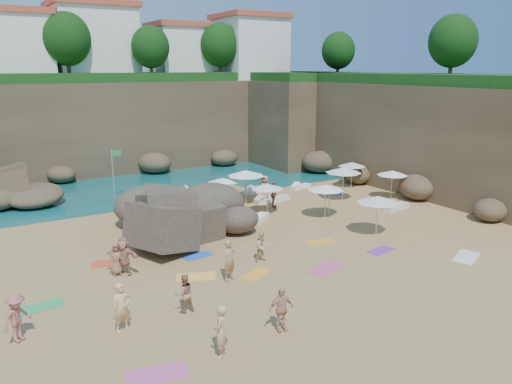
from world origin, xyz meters
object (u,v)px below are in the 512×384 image
parasol_1 (249,174)px  parasol_2 (246,173)px  parasol_0 (214,184)px  lounger_0 (267,200)px  rock_outcrop (179,233)px  person_stand_5 (169,196)px  person_stand_1 (184,293)px  person_stand_0 (122,308)px  person_stand_4 (265,189)px  person_stand_6 (221,331)px  person_stand_3 (274,195)px  person_stand_2 (186,198)px  flag_pole (114,168)px

parasol_1 → parasol_2: parasol_2 is taller
parasol_0 → lounger_0: 4.51m
rock_outcrop → parasol_0: (3.79, 3.04, 1.82)m
rock_outcrop → parasol_1: 8.63m
person_stand_5 → person_stand_1: bearing=-94.9°
parasol_0 → parasol_1: parasol_1 is taller
parasol_0 → person_stand_0: parasol_0 is taller
parasol_1 → parasol_2: (-0.77, -0.83, 0.30)m
parasol_2 → person_stand_4: parasol_2 is taller
person_stand_0 → person_stand_6: person_stand_0 is taller
person_stand_3 → parasol_0: bearing=109.7°
person_stand_6 → person_stand_0: bearing=-106.7°
person_stand_0 → rock_outcrop: bearing=50.5°
parasol_2 → person_stand_6: 18.94m
person_stand_2 → person_stand_4: 5.66m
flag_pole → parasol_0: flag_pole is taller
parasol_0 → parasol_2: bearing=8.9°
person_stand_6 → person_stand_3: bearing=179.6°
parasol_2 → lounger_0: 2.58m
parasol_1 → person_stand_3: size_ratio=1.20×
person_stand_4 → person_stand_6: (-11.53, -15.61, -0.06)m
rock_outcrop → person_stand_2: person_stand_2 is taller
person_stand_2 → parasol_1: bearing=-123.9°
person_stand_2 → lounger_0: bearing=-136.5°
parasol_1 → person_stand_0: bearing=-134.5°
flag_pole → parasol_2: flag_pole is taller
parasol_2 → person_stand_6: parasol_2 is taller
person_stand_0 → person_stand_6: bearing=-61.4°
person_stand_0 → person_stand_3: (13.62, 10.84, -0.01)m
parasol_0 → lounger_0: (4.19, -0.00, -1.67)m
person_stand_1 → person_stand_3: (11.13, 10.64, 0.13)m
person_stand_1 → person_stand_6: 3.49m
person_stand_2 → person_stand_6: person_stand_6 is taller
rock_outcrop → person_stand_3: (7.62, 1.67, 0.91)m
rock_outcrop → parasol_2: (6.47, 3.46, 2.20)m
person_stand_2 → person_stand_3: 5.92m
person_stand_0 → person_stand_4: 18.52m
person_stand_1 → person_stand_5: bearing=-108.9°
parasol_1 → person_stand_4: bearing=-62.9°
person_stand_5 → lounger_0: bearing=-4.4°
rock_outcrop → person_stand_2: 4.83m
parasol_1 → person_stand_1: parasol_1 is taller
person_stand_0 → person_stand_5: (7.54, 14.43, -0.11)m
rock_outcrop → person_stand_5: person_stand_5 is taller
person_stand_3 → lounger_0: bearing=24.6°
parasol_2 → person_stand_0: bearing=-134.6°
parasol_2 → person_stand_5: parasol_2 is taller
rock_outcrop → flag_pole: 9.62m
parasol_2 → person_stand_4: (1.35, -0.31, -1.23)m
parasol_2 → person_stand_3: bearing=-57.4°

